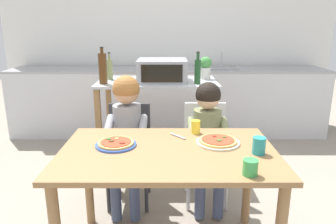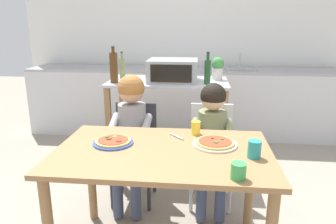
# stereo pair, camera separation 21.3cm
# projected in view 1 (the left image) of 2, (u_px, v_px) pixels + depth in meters

# --- Properties ---
(ground_plane) EXTENTS (11.03, 11.03, 0.00)m
(ground_plane) POSITION_uv_depth(u_px,v_px,m) (168.00, 176.00, 3.15)
(ground_plane) COLOR gray
(back_wall_tiled) EXTENTS (4.58, 0.12, 2.70)m
(back_wall_tiled) POSITION_uv_depth(u_px,v_px,m) (168.00, 31.00, 4.43)
(back_wall_tiled) COLOR white
(back_wall_tiled) RESTS_ON ground
(kitchen_counter) EXTENTS (4.12, 0.60, 1.08)m
(kitchen_counter) POSITION_uv_depth(u_px,v_px,m) (168.00, 101.00, 4.28)
(kitchen_counter) COLOR silver
(kitchen_counter) RESTS_ON ground
(kitchen_island_cart) EXTENTS (1.16, 0.62, 0.92)m
(kitchen_island_cart) POSITION_uv_depth(u_px,v_px,m) (158.00, 110.00, 3.18)
(kitchen_island_cart) COLOR #B7BABF
(kitchen_island_cart) RESTS_ON ground
(toaster_oven) EXTENTS (0.47, 0.40, 0.21)m
(toaster_oven) POSITION_uv_depth(u_px,v_px,m) (162.00, 70.00, 3.04)
(toaster_oven) COLOR #999BA0
(toaster_oven) RESTS_ON kitchen_island_cart
(bottle_tall_green_wine) EXTENTS (0.06, 0.06, 0.27)m
(bottle_tall_green_wine) POSITION_uv_depth(u_px,v_px,m) (110.00, 69.00, 3.14)
(bottle_tall_green_wine) COLOR olive
(bottle_tall_green_wine) RESTS_ON kitchen_island_cart
(bottle_brown_beer) EXTENTS (0.06, 0.06, 0.29)m
(bottle_brown_beer) POSITION_uv_depth(u_px,v_px,m) (198.00, 71.00, 2.90)
(bottle_brown_beer) COLOR #1E4723
(bottle_brown_beer) RESTS_ON kitchen_island_cart
(bottle_squat_spirits) EXTENTS (0.08, 0.08, 0.34)m
(bottle_squat_spirits) POSITION_uv_depth(u_px,v_px,m) (103.00, 68.00, 2.90)
(bottle_squat_spirits) COLOR #4C2D14
(bottle_squat_spirits) RESTS_ON kitchen_island_cart
(potted_herb_plant) EXTENTS (0.12, 0.12, 0.22)m
(potted_herb_plant) POSITION_uv_depth(u_px,v_px,m) (206.00, 67.00, 3.16)
(potted_herb_plant) COLOR beige
(potted_herb_plant) RESTS_ON kitchen_island_cart
(dining_table) EXTENTS (1.29, 0.80, 0.73)m
(dining_table) POSITION_uv_depth(u_px,v_px,m) (168.00, 166.00, 1.92)
(dining_table) COLOR olive
(dining_table) RESTS_ON ground
(dining_chair_left) EXTENTS (0.36, 0.36, 0.81)m
(dining_chair_left) POSITION_uv_depth(u_px,v_px,m) (129.00, 146.00, 2.62)
(dining_chair_left) COLOR #333338
(dining_chair_left) RESTS_ON ground
(dining_chair_right) EXTENTS (0.36, 0.36, 0.81)m
(dining_chair_right) POSITION_uv_depth(u_px,v_px,m) (205.00, 145.00, 2.64)
(dining_chair_right) COLOR silver
(dining_chair_right) RESTS_ON ground
(child_in_grey_shirt) EXTENTS (0.32, 0.42, 1.06)m
(child_in_grey_shirt) POSITION_uv_depth(u_px,v_px,m) (127.00, 125.00, 2.45)
(child_in_grey_shirt) COLOR #424C6B
(child_in_grey_shirt) RESTS_ON ground
(child_in_olive_shirt) EXTENTS (0.32, 0.42, 1.00)m
(child_in_olive_shirt) POSITION_uv_depth(u_px,v_px,m) (208.00, 129.00, 2.48)
(child_in_olive_shirt) COLOR #424C6B
(child_in_olive_shirt) RESTS_ON ground
(pizza_plate_blue_rimmed) EXTENTS (0.25, 0.25, 0.03)m
(pizza_plate_blue_rimmed) POSITION_uv_depth(u_px,v_px,m) (116.00, 144.00, 1.95)
(pizza_plate_blue_rimmed) COLOR #3356B7
(pizza_plate_blue_rimmed) RESTS_ON dining_table
(pizza_plate_cream) EXTENTS (0.27, 0.27, 0.03)m
(pizza_plate_cream) POSITION_uv_depth(u_px,v_px,m) (218.00, 141.00, 1.99)
(pizza_plate_cream) COLOR beige
(pizza_plate_cream) RESTS_ON dining_table
(drinking_cup_teal) EXTENTS (0.08, 0.08, 0.10)m
(drinking_cup_teal) POSITION_uv_depth(u_px,v_px,m) (259.00, 146.00, 1.82)
(drinking_cup_teal) COLOR teal
(drinking_cup_teal) RESTS_ON dining_table
(drinking_cup_green) EXTENTS (0.08, 0.08, 0.08)m
(drinking_cup_green) POSITION_uv_depth(u_px,v_px,m) (250.00, 167.00, 1.57)
(drinking_cup_green) COLOR green
(drinking_cup_green) RESTS_ON dining_table
(drinking_cup_yellow) EXTENTS (0.06, 0.06, 0.09)m
(drinking_cup_yellow) POSITION_uv_depth(u_px,v_px,m) (196.00, 127.00, 2.16)
(drinking_cup_yellow) COLOR yellow
(drinking_cup_yellow) RESTS_ON dining_table
(serving_spoon) EXTENTS (0.10, 0.11, 0.01)m
(serving_spoon) POSITION_uv_depth(u_px,v_px,m) (178.00, 136.00, 2.10)
(serving_spoon) COLOR #B7BABF
(serving_spoon) RESTS_ON dining_table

